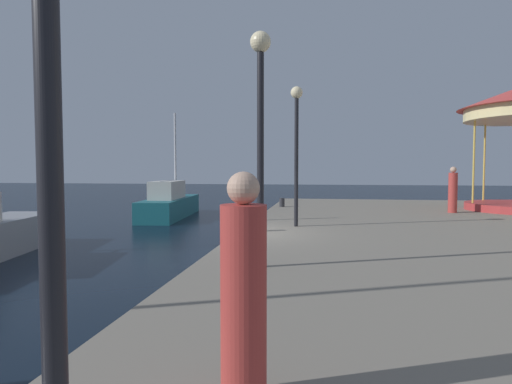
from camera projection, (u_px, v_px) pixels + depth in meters
The scene contains 8 objects.
ground_plane at pixel (238, 260), 11.68m from camera, with size 120.00×120.00×0.00m, color black.
sailboat_teal at pixel (170, 203), 22.22m from camera, with size 2.38×7.02×5.62m.
lamp_post_mid_promenade at pixel (260, 106), 7.28m from camera, with size 0.36×0.36×4.07m.
lamp_post_far_end at pixel (296, 131), 12.58m from camera, with size 0.36×0.36×4.17m.
bollard_south at pixel (257, 224), 11.72m from camera, with size 0.24×0.24×0.40m, color #2D2D33.
bollard_center at pixel (282, 202), 19.45m from camera, with size 0.24×0.24×0.40m, color #2D2D33.
person_far_corner at pixel (453, 191), 16.74m from camera, with size 0.34×0.34×1.83m.
person_mid_promenade at pixel (244, 295), 3.08m from camera, with size 0.34×0.34×1.69m.
Camera 1 is at (2.31, -11.34, 2.51)m, focal length 29.68 mm.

